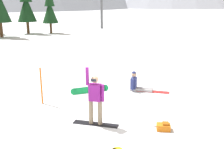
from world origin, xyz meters
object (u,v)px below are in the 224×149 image
backpack_orange (164,127)px  pine_tree_twin (50,7)px  snowboarder_midground (138,84)px  trail_marker_pole (41,86)px  pine_tree_tall (26,3)px  snowboarder_foreground (95,99)px  loose_snowboard_near_left (90,89)px

backpack_orange → pine_tree_twin: (-3.16, 27.82, 3.08)m
snowboarder_midground → pine_tree_twin: pine_tree_twin is taller
backpack_orange → trail_marker_pole: (-3.90, 3.30, 0.65)m
backpack_orange → pine_tree_tall: 28.93m
pine_tree_tall → pine_tree_twin: 2.85m
snowboarder_foreground → pine_tree_tall: pine_tree_tall is taller
loose_snowboard_near_left → backpack_orange: (1.79, -4.22, -0.03)m
snowboarder_midground → trail_marker_pole: (-4.33, -0.69, 0.45)m
snowboarder_midground → backpack_orange: size_ratio=3.17×
trail_marker_pole → pine_tree_twin: pine_tree_twin is taller
snowboarder_foreground → trail_marker_pole: (-1.80, 2.38, -0.18)m
snowboarder_midground → pine_tree_tall: pine_tree_tall is taller
loose_snowboard_near_left → pine_tree_tall: (-4.17, 23.86, 3.54)m
trail_marker_pole → pine_tree_tall: pine_tree_tall is taller
snowboarder_midground → trail_marker_pole: size_ratio=1.14×
trail_marker_pole → pine_tree_twin: size_ratio=0.26×
snowboarder_foreground → trail_marker_pole: snowboarder_foreground is taller
pine_tree_tall → snowboarder_foreground: bearing=-81.9°
snowboarder_foreground → loose_snowboard_near_left: 3.41m
snowboarder_foreground → snowboarder_midground: bearing=50.6°
snowboarder_foreground → pine_tree_twin: pine_tree_twin is taller
trail_marker_pole → pine_tree_tall: size_ratio=0.23×
trail_marker_pole → pine_tree_tall: bearing=94.8°
snowboarder_foreground → backpack_orange: bearing=-23.6°
snowboarder_foreground → trail_marker_pole: size_ratio=1.31×
pine_tree_twin → loose_snowboard_near_left: bearing=-86.7°
loose_snowboard_near_left → trail_marker_pole: trail_marker_pole is taller
backpack_orange → snowboarder_foreground: bearing=156.4°
trail_marker_pole → pine_tree_tall: 25.04m
snowboarder_midground → loose_snowboard_near_left: (-2.22, 0.23, -0.17)m
snowboarder_midground → loose_snowboard_near_left: bearing=174.1°
pine_tree_twin → snowboarder_midground: bearing=-81.4°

